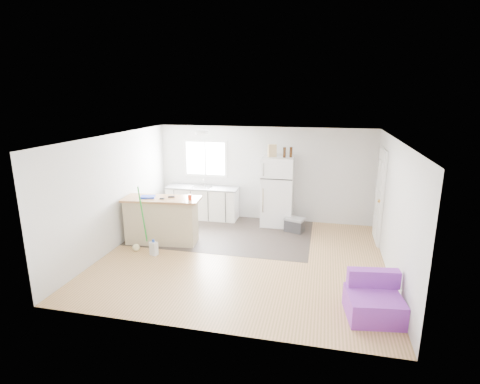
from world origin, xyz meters
name	(u,v)px	position (x,y,z in m)	size (l,w,h in m)	color
room	(243,200)	(0.00, 0.00, 1.20)	(5.51, 5.01, 2.41)	olive
vinyl_zone	(224,233)	(-0.73, 1.25, 0.00)	(4.05, 2.50, 0.00)	#2E2722
window	(206,158)	(-1.55, 2.49, 1.55)	(1.18, 0.06, 0.98)	white
interior_door	(380,197)	(2.72, 1.55, 1.02)	(0.11, 0.92, 2.10)	white
ceiling_fixture	(202,132)	(-1.20, 1.20, 2.36)	(0.30, 0.30, 0.07)	white
kitchen_cabinets	(203,202)	(-1.56, 2.21, 0.43)	(1.89, 0.60, 1.11)	white
peninsula	(162,220)	(-1.90, 0.38, 0.52)	(1.71, 0.80, 1.02)	#C9BA91
refrigerator	(278,191)	(0.41, 2.13, 0.86)	(0.77, 0.73, 1.72)	white
cooler	(295,225)	(0.89, 1.70, 0.17)	(0.52, 0.43, 0.34)	#313134
purple_seat	(373,301)	(2.32, -1.58, 0.23)	(0.86, 0.82, 0.63)	purple
cleaner_jug	(154,248)	(-1.79, -0.30, 0.15)	(0.18, 0.15, 0.33)	silver
mop	(138,240)	(-2.22, -0.15, 0.23)	(0.25, 0.39, 1.41)	green
red_cup	(190,197)	(-1.22, 0.37, 1.08)	(0.08, 0.08, 0.12)	red
blue_tray	(148,197)	(-2.17, 0.34, 1.04)	(0.30, 0.22, 0.04)	#142FC3
tool_a	(171,197)	(-1.68, 0.47, 1.03)	(0.14, 0.05, 0.03)	black
tool_b	(162,199)	(-1.82, 0.30, 1.03)	(0.10, 0.04, 0.03)	black
cardboard_box	(272,151)	(0.26, 2.08, 1.87)	(0.20, 0.10, 0.30)	tan
bottle_left	(284,152)	(0.56, 2.05, 1.84)	(0.07, 0.07, 0.25)	#331B09
bottle_right	(291,152)	(0.71, 2.11, 1.84)	(0.07, 0.07, 0.25)	#331B09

